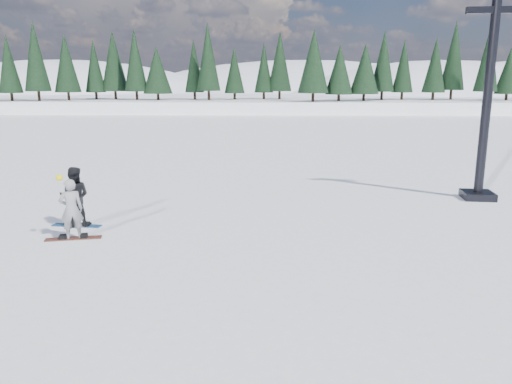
{
  "coord_description": "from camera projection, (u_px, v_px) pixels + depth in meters",
  "views": [
    {
      "loc": [
        6.62,
        -13.63,
        4.32
      ],
      "look_at": [
        6.18,
        0.52,
        1.1
      ],
      "focal_mm": 35.0,
      "sensor_mm": 36.0,
      "label": 1
    }
  ],
  "objects": [
    {
      "name": "snowboarder_man",
      "position": [
        75.0,
        197.0,
        14.78
      ],
      "size": [
        0.96,
        0.79,
        1.8
      ],
      "primitive_type": "imported",
      "rotation": [
        0.0,
        0.0,
        3.27
      ],
      "color": "black",
      "rests_on": "ground"
    },
    {
      "name": "alpine_backdrop",
      "position": [
        226.0,
        125.0,
        202.27
      ],
      "size": [
        412.5,
        227.0,
        53.2
      ],
      "color": "white",
      "rests_on": "ground"
    },
    {
      "name": "snowboarder_woman",
      "position": [
        71.0,
        209.0,
        13.58
      ],
      "size": [
        0.73,
        0.63,
        1.84
      ],
      "rotation": [
        0.0,
        0.0,
        3.59
      ],
      "color": "gray",
      "rests_on": "ground"
    },
    {
      "name": "lift_tower",
      "position": [
        485.0,
        119.0,
        17.75
      ],
      "size": [
        1.98,
        1.16,
        7.14
      ],
      "rotation": [
        0.0,
        0.0,
        -0.09
      ],
      "color": "black",
      "rests_on": "ground"
    },
    {
      "name": "snowboard_man",
      "position": [
        77.0,
        226.0,
        14.98
      ],
      "size": [
        1.52,
        0.45,
        0.03
      ],
      "primitive_type": "cube",
      "rotation": [
        0.0,
        0.0,
        -0.11
      ],
      "color": "#1C5A9D",
      "rests_on": "ground"
    },
    {
      "name": "snowboard_woman",
      "position": [
        74.0,
        238.0,
        13.77
      ],
      "size": [
        1.53,
        0.59,
        0.03
      ],
      "primitive_type": "cube",
      "rotation": [
        0.0,
        0.0,
        0.22
      ],
      "color": "maroon",
      "rests_on": "ground"
    },
    {
      "name": "ground",
      "position": [
        42.0,
        231.0,
        14.44
      ],
      "size": [
        420.0,
        420.0,
        0.0
      ],
      "primitive_type": "plane",
      "color": "white",
      "rests_on": "ground"
    }
  ]
}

